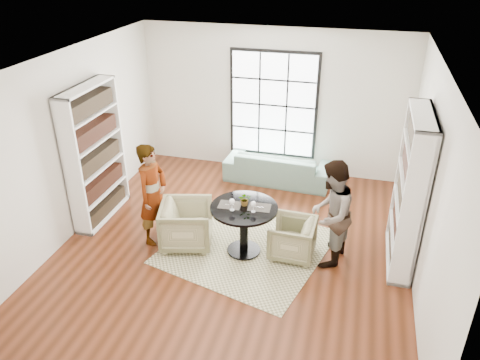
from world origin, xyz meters
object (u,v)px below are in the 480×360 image
(pedestal_table, at_px, (244,220))
(armchair_right, at_px, (292,238))
(sofa, at_px, (278,167))
(flower_centerpiece, at_px, (245,199))
(wine_glass_left, at_px, (232,202))
(armchair_left, at_px, (187,225))
(person_left, at_px, (153,194))
(person_right, at_px, (331,214))
(wine_glass_right, at_px, (253,204))

(pedestal_table, relative_size, armchair_right, 1.51)
(sofa, distance_m, armchair_right, 2.57)
(armchair_right, xyz_separation_m, flower_centerpiece, (-0.75, -0.05, 0.62))
(wine_glass_left, bearing_deg, sofa, 85.59)
(armchair_left, bearing_deg, armchair_right, -100.01)
(sofa, relative_size, armchair_left, 2.61)
(armchair_right, bearing_deg, pedestal_table, -80.21)
(person_left, bearing_deg, pedestal_table, -77.51)
(person_right, xyz_separation_m, wine_glass_right, (-1.13, -0.21, 0.11))
(pedestal_table, relative_size, person_left, 0.61)
(person_right, height_order, wine_glass_left, person_right)
(pedestal_table, distance_m, armchair_left, 0.97)
(armchair_left, height_order, person_left, person_left)
(pedestal_table, relative_size, flower_centerpiece, 4.97)
(wine_glass_left, relative_size, wine_glass_right, 1.08)
(person_right, height_order, wine_glass_right, person_right)
(wine_glass_left, height_order, wine_glass_right, wine_glass_left)
(armchair_right, bearing_deg, armchair_left, -83.39)
(armchair_right, xyz_separation_m, person_left, (-2.25, -0.14, 0.54))
(person_left, distance_m, person_right, 2.80)
(person_left, height_order, flower_centerpiece, person_left)
(armchair_right, relative_size, wine_glass_left, 3.56)
(pedestal_table, relative_size, armchair_left, 1.27)
(sofa, bearing_deg, person_right, 119.73)
(wine_glass_left, distance_m, flower_centerpiece, 0.25)
(sofa, distance_m, armchair_left, 2.80)
(sofa, xyz_separation_m, person_right, (1.24, -2.48, 0.54))
(wine_glass_right, relative_size, flower_centerpiece, 0.86)
(pedestal_table, height_order, wine_glass_left, wine_glass_left)
(pedestal_table, relative_size, wine_glass_right, 5.78)
(person_left, bearing_deg, wine_glass_left, -83.30)
(pedestal_table, xyz_separation_m, flower_centerpiece, (0.00, 0.05, 0.34))
(armchair_left, xyz_separation_m, wine_glass_right, (1.12, -0.07, 0.59))
(wine_glass_right, bearing_deg, armchair_right, 19.62)
(armchair_left, xyz_separation_m, person_right, (2.25, 0.14, 0.47))
(wine_glass_left, bearing_deg, wine_glass_right, 6.22)
(armchair_left, distance_m, wine_glass_left, 1.00)
(sofa, xyz_separation_m, person_left, (-1.56, -2.62, 0.54))
(sofa, xyz_separation_m, flower_centerpiece, (-0.06, -2.53, 0.62))
(pedestal_table, distance_m, flower_centerpiece, 0.34)
(wine_glass_left, bearing_deg, person_right, 9.48)
(pedestal_table, relative_size, sofa, 0.49)
(wine_glass_right, xyz_separation_m, flower_centerpiece, (-0.17, 0.16, -0.02))
(wine_glass_right, bearing_deg, armchair_left, 176.41)
(flower_centerpiece, bearing_deg, person_left, -176.67)
(armchair_left, bearing_deg, person_left, 75.37)
(person_right, xyz_separation_m, wine_glass_left, (-1.45, -0.24, 0.12))
(armchair_right, xyz_separation_m, wine_glass_left, (-0.90, -0.24, 0.66))
(armchair_left, bearing_deg, person_right, -101.14)
(pedestal_table, height_order, armchair_right, pedestal_table)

